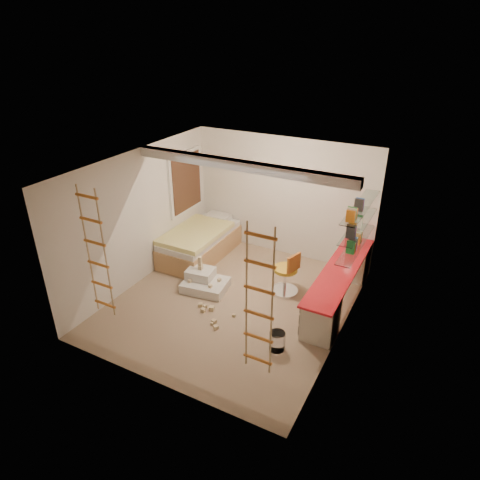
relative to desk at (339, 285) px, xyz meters
The scene contains 15 objects.
floor 1.96m from the desk, 153.35° to the right, with size 4.50×4.50×0.00m, color #987D62.
ceiling_beam 2.78m from the desk, 161.89° to the right, with size 4.00×0.18×0.16m, color white.
window_frame 3.91m from the desk, behind, with size 0.06×1.15×1.35m, color white.
window_blind 3.88m from the desk, behind, with size 0.02×1.00×1.20m, color #4C2D1E.
rope_ladder_left 4.18m from the desk, 139.59° to the right, with size 0.41×0.04×2.13m, color orange, non-canonical shape.
rope_ladder_right 2.86m from the desk, 98.00° to the right, with size 0.41×0.04×2.13m, color orange, non-canonical shape.
waste_bin 1.74m from the desk, 106.12° to the right, with size 0.25×0.25×0.31m, color white.
desk is the anchor object (origin of this frame).
shelves 1.14m from the desk, 60.31° to the left, with size 0.25×1.80×0.71m.
bed 3.22m from the desk, behind, with size 1.02×2.00×0.69m.
task_lamp 1.21m from the desk, 92.80° to the left, with size 0.14×0.36×0.57m.
swivel_chair 0.98m from the desk, behind, with size 0.65×0.65×0.88m.
play_platform 2.54m from the desk, 163.71° to the right, with size 0.91×0.75×0.37m.
toy_blocks 2.38m from the desk, 151.90° to the right, with size 1.21×1.14×0.64m.
books 1.23m from the desk, 60.31° to the left, with size 0.14×0.70×0.92m.
Camera 1 is at (3.18, -5.72, 4.57)m, focal length 32.00 mm.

